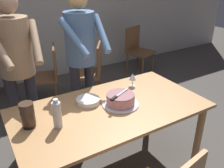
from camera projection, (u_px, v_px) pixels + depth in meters
The scene contains 13 objects.
back_wall at pixel (28, 5), 4.00m from camera, with size 10.00×0.12×2.70m, color #BCB7AD.
main_dining_table at pixel (111, 116), 2.20m from camera, with size 1.74×0.93×0.75m.
cake_on_platter at pixel (120, 100), 2.17m from camera, with size 0.34×0.34×0.11m.
cake_knife at pixel (116, 97), 2.09m from camera, with size 0.26×0.13×0.02m.
plate_stack at pixel (88, 101), 2.21m from camera, with size 0.22×0.22×0.05m.
wine_glass_near at pixel (133, 77), 2.51m from camera, with size 0.08×0.08×0.14m.
water_bottle at pixel (57, 115), 1.83m from camera, with size 0.07×0.07×0.25m.
hurricane_lamp at pixel (28, 115), 1.84m from camera, with size 0.11×0.11×0.21m.
person_cutting_cake at pixel (81, 52), 2.55m from camera, with size 0.47×0.56×1.72m.
person_standing_beside at pixel (17, 62), 2.27m from camera, with size 0.47×0.56×1.72m.
background_chair_0 at pixel (138, 49), 4.66m from camera, with size 0.56×0.56×0.90m.
background_chair_1 at pixel (47, 73), 3.53m from camera, with size 0.56×0.56×0.90m.
background_chair_2 at pixel (91, 70), 3.65m from camera, with size 0.61×0.61×0.90m.
Camera 1 is at (-0.95, -1.59, 1.86)m, focal length 38.13 mm.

